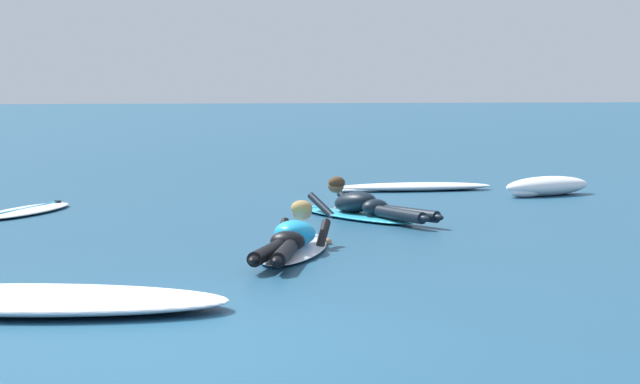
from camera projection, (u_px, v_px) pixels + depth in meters
name	position (u px, v px, depth m)	size (l,w,h in m)	color
ground_plane	(145.00, 198.00, 18.33)	(120.00, 120.00, 0.00)	navy
surfer_near	(292.00, 241.00, 12.55)	(1.16, 2.59, 0.54)	silver
surfer_far	(363.00, 208.00, 15.67)	(1.53, 2.48, 0.54)	#2DB2D1
drifting_surfboard	(27.00, 211.00, 16.37)	(1.35, 2.12, 0.16)	white
whitewater_front	(547.00, 187.00, 18.75)	(1.58, 1.07, 0.28)	white
whitewater_back	(29.00, 300.00, 9.64)	(3.21, 1.66, 0.16)	white
whitewater_far_band	(414.00, 187.00, 19.52)	(2.45, 0.67, 0.13)	white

